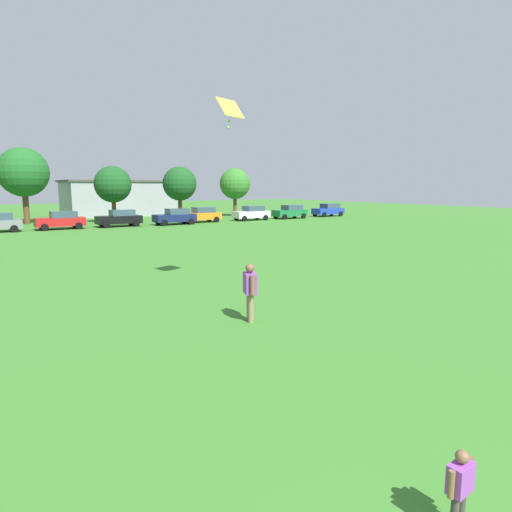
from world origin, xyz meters
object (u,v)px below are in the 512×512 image
(parked_car_red_2, at_px, (61,220))
(parked_car_navy_4, at_px, (175,216))
(parked_car_white_6, at_px, (252,213))
(tree_center_left, at_px, (23,172))
(tree_center_right, at_px, (113,185))
(tree_far_right, at_px, (235,184))
(kite, at_px, (230,110))
(adult_bystander, at_px, (250,287))
(parked_car_black_3, at_px, (120,218))
(parked_car_blue_8, at_px, (328,210))
(parked_car_orange_5, at_px, (202,215))
(child_kite_flyer, at_px, (460,483))
(tree_right, at_px, (180,184))
(parked_car_green_7, at_px, (290,212))

(parked_car_red_2, bearing_deg, parked_car_navy_4, 173.82)
(parked_car_white_6, xyz_separation_m, tree_center_left, (-22.71, 8.85, 4.55))
(tree_center_right, xyz_separation_m, tree_far_right, (16.54, 2.08, 0.11))
(kite, xyz_separation_m, parked_car_red_2, (-1.05, 29.93, -5.90))
(tree_center_left, relative_size, tree_far_right, 1.27)
(parked_car_navy_4, distance_m, tree_center_right, 8.07)
(adult_bystander, bearing_deg, parked_car_red_2, 20.47)
(parked_car_black_3, height_order, parked_car_blue_8, same)
(parked_car_red_2, relative_size, parked_car_orange_5, 1.00)
(parked_car_white_6, bearing_deg, parked_car_red_2, -1.86)
(parked_car_red_2, relative_size, tree_far_right, 0.68)
(child_kite_flyer, relative_size, parked_car_black_3, 0.24)
(parked_car_black_3, bearing_deg, tree_far_right, -158.51)
(parked_car_red_2, xyz_separation_m, tree_far_right, (22.72, 6.55, 3.40))
(kite, relative_size, tree_far_right, 0.19)
(tree_right, height_order, tree_far_right, tree_far_right)
(parked_car_green_7, height_order, tree_center_right, tree_center_right)
(parked_car_white_6, height_order, tree_center_left, tree_center_left)
(tree_right, bearing_deg, parked_car_blue_8, -16.38)
(parked_car_green_7, bearing_deg, tree_center_left, -17.81)
(parked_car_white_6, distance_m, tree_right, 9.32)
(parked_car_navy_4, relative_size, tree_center_right, 0.70)
(parked_car_navy_4, bearing_deg, parked_car_blue_8, -178.11)
(parked_car_red_2, bearing_deg, tree_center_left, -76.30)
(parked_car_black_3, xyz_separation_m, tree_right, (8.83, 5.35, 3.39))
(parked_car_green_7, height_order, tree_far_right, tree_far_right)
(kite, height_order, tree_center_left, tree_center_left)
(parked_car_white_6, distance_m, parked_car_green_7, 5.56)
(parked_car_black_3, distance_m, tree_center_left, 12.11)
(adult_bystander, xyz_separation_m, kite, (1.50, 3.69, 5.71))
(adult_bystander, height_order, tree_center_left, tree_center_left)
(tree_center_left, bearing_deg, parked_car_blue_8, -13.85)
(parked_car_navy_4, height_order, tree_right, tree_right)
(parked_car_black_3, xyz_separation_m, parked_car_orange_5, (9.10, 0.17, 0.00))
(parked_car_blue_8, bearing_deg, parked_car_green_7, 3.79)
(kite, xyz_separation_m, tree_right, (13.16, 35.00, -2.51))
(child_kite_flyer, height_order, kite, kite)
(parked_car_white_6, bearing_deg, tree_center_left, -21.29)
(parked_car_orange_5, height_order, tree_right, tree_right)
(child_kite_flyer, distance_m, parked_car_red_2, 41.93)
(tree_center_left, bearing_deg, parked_car_navy_4, -35.95)
(parked_car_orange_5, xyz_separation_m, parked_car_white_6, (6.24, -0.56, 0.00))
(parked_car_red_2, xyz_separation_m, tree_center_left, (-1.99, 8.18, 4.55))
(parked_car_navy_4, relative_size, tree_center_left, 0.54)
(parked_car_blue_8, bearing_deg, tree_far_right, -34.21)
(parked_car_navy_4, relative_size, parked_car_green_7, 1.00)
(parked_car_green_7, bearing_deg, tree_far_right, -64.49)
(parked_car_red_2, relative_size, tree_right, 0.68)
(parked_car_orange_5, xyz_separation_m, tree_right, (-0.27, 5.18, 3.39))
(parked_car_red_2, bearing_deg, child_kite_flyer, 86.19)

